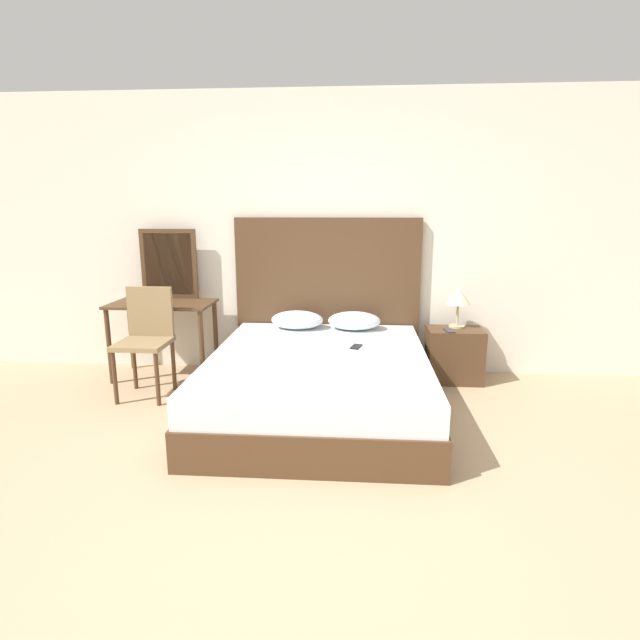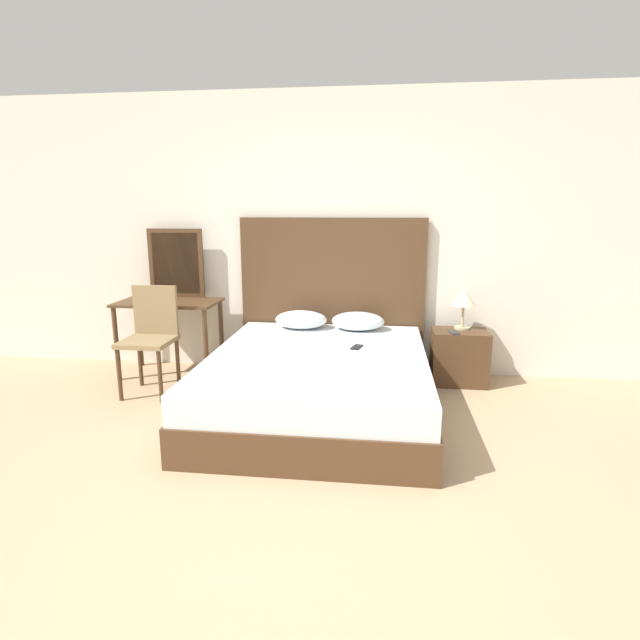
# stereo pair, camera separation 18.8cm
# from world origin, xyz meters

# --- Properties ---
(ground_plane) EXTENTS (16.00, 16.00, 0.00)m
(ground_plane) POSITION_xyz_m (0.00, 0.00, 0.00)
(ground_plane) COLOR tan
(wall_back) EXTENTS (10.00, 0.06, 2.70)m
(wall_back) POSITION_xyz_m (0.00, 2.78, 1.35)
(wall_back) COLOR silver
(wall_back) RESTS_ON ground_plane
(bed) EXTENTS (1.72, 2.10, 0.49)m
(bed) POSITION_xyz_m (-0.04, 1.63, 0.24)
(bed) COLOR #4C331E
(bed) RESTS_ON ground_plane
(headboard) EXTENTS (1.81, 0.05, 1.53)m
(headboard) POSITION_xyz_m (-0.04, 2.71, 0.76)
(headboard) COLOR #4C331E
(headboard) RESTS_ON ground_plane
(pillow_left) EXTENTS (0.49, 0.34, 0.17)m
(pillow_left) POSITION_xyz_m (-0.31, 2.46, 0.57)
(pillow_left) COLOR silver
(pillow_left) RESTS_ON bed
(pillow_right) EXTENTS (0.49, 0.34, 0.17)m
(pillow_right) POSITION_xyz_m (0.23, 2.46, 0.57)
(pillow_right) COLOR silver
(pillow_right) RESTS_ON bed
(phone_on_bed) EXTENTS (0.11, 0.16, 0.01)m
(phone_on_bed) POSITION_xyz_m (0.25, 1.84, 0.49)
(phone_on_bed) COLOR black
(phone_on_bed) RESTS_ON bed
(nightstand) EXTENTS (0.51, 0.36, 0.51)m
(nightstand) POSITION_xyz_m (1.18, 2.47, 0.25)
(nightstand) COLOR #4C331E
(nightstand) RESTS_ON ground_plane
(table_lamp) EXTENTS (0.22, 0.22, 0.38)m
(table_lamp) POSITION_xyz_m (1.20, 2.55, 0.79)
(table_lamp) COLOR tan
(table_lamp) RESTS_ON nightstand
(phone_on_nightstand) EXTENTS (0.09, 0.16, 0.01)m
(phone_on_nightstand) POSITION_xyz_m (1.11, 2.38, 0.51)
(phone_on_nightstand) COLOR #232328
(phone_on_nightstand) RESTS_ON nightstand
(vanity_desk) EXTENTS (0.96, 0.54, 0.74)m
(vanity_desk) POSITION_xyz_m (-1.60, 2.39, 0.61)
(vanity_desk) COLOR #4C331E
(vanity_desk) RESTS_ON ground_plane
(vanity_mirror) EXTENTS (0.56, 0.03, 0.68)m
(vanity_mirror) POSITION_xyz_m (-1.60, 2.64, 1.08)
(vanity_mirror) COLOR #4C331E
(vanity_mirror) RESTS_ON vanity_desk
(chair) EXTENTS (0.42, 0.44, 0.94)m
(chair) POSITION_xyz_m (-1.57, 1.94, 0.55)
(chair) COLOR olive
(chair) RESTS_ON ground_plane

